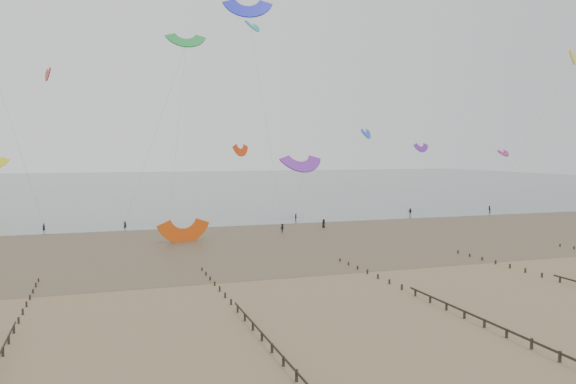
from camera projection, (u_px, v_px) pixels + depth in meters
name	position (u px, v px, depth m)	size (l,w,h in m)	color
ground	(351.00, 284.00, 60.23)	(500.00, 500.00, 0.00)	brown
sea_and_shore	(239.00, 239.00, 91.48)	(500.00, 665.00, 0.03)	#475654
groynes	(502.00, 330.00, 43.44)	(72.16, 50.16, 1.00)	black
kitesurfer_lead	(125.00, 225.00, 102.32)	(0.58, 0.38, 1.60)	black
kitesurfers	(331.00, 219.00, 111.91)	(96.03, 17.65, 1.70)	black
grounded_kite	(184.00, 242.00, 88.72)	(7.22, 3.78, 5.50)	#E54E0E
kites_airborne	(187.00, 117.00, 139.63)	(236.21, 102.43, 40.12)	yellow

